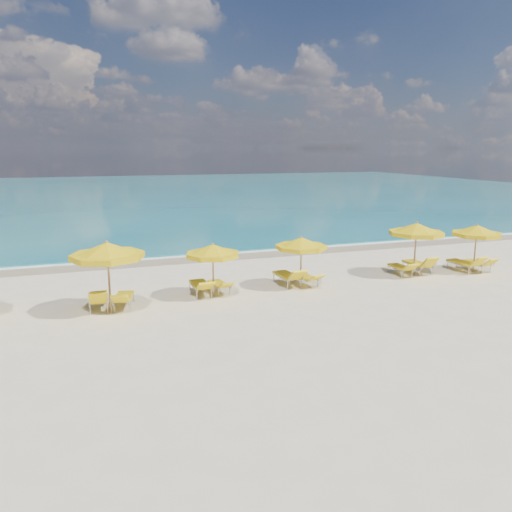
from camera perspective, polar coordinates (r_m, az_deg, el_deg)
name	(u,v)px	position (r m, az deg, el deg)	size (l,w,h in m)	color
ground_plane	(268,293)	(19.69, 1.42, -4.29)	(120.00, 120.00, 0.00)	beige
ocean	(139,193)	(66.26, -13.26, 7.04)	(120.00, 80.00, 0.30)	#136770
wet_sand_band	(220,256)	(26.54, -4.14, 0.01)	(120.00, 2.60, 0.01)	tan
foam_line	(216,253)	(27.30, -4.57, 0.35)	(120.00, 1.20, 0.03)	white
whitecap_near	(97,233)	(35.15, -17.75, 2.47)	(14.00, 0.36, 0.05)	white
whitecap_far	(259,213)	(44.53, 0.34, 4.99)	(18.00, 0.30, 0.05)	white
umbrella_1	(107,251)	(17.62, -16.64, 0.52)	(2.60, 2.60, 2.55)	tan
umbrella_2	(213,251)	(18.84, -4.97, 0.57)	(2.30, 2.30, 2.12)	tan
umbrella_3	(301,244)	(20.21, 5.19, 1.41)	(2.67, 2.67, 2.14)	tan
umbrella_4	(416,230)	(23.14, 17.87, 2.88)	(2.45, 2.45, 2.44)	tan
umbrella_5	(477,231)	(24.83, 23.92, 2.63)	(2.90, 2.90, 2.24)	tan
lounger_1_left	(99,302)	(18.63, -17.52, -5.06)	(0.70, 1.89, 0.93)	#A5A8AD
lounger_1_right	(124,301)	(18.57, -14.87, -5.03)	(0.94, 1.89, 0.78)	#A5A8AD
lounger_2_left	(201,289)	(19.58, -6.35, -3.75)	(0.66, 1.94, 0.80)	#A5A8AD
lounger_2_right	(219,287)	(19.86, -4.21, -3.59)	(0.74, 1.69, 0.63)	#A5A8AD
lounger_3_left	(288,280)	(20.80, 3.63, -2.70)	(0.80, 2.02, 0.92)	#A5A8AD
lounger_3_right	(306,280)	(20.92, 5.74, -2.78)	(0.81, 1.76, 0.67)	#A5A8AD
lounger_4_left	(401,270)	(23.38, 16.19, -1.59)	(0.66, 1.76, 0.75)	#A5A8AD
lounger_4_right	(418,267)	(24.04, 17.98, -1.24)	(0.73, 1.96, 0.96)	#A5A8AD
lounger_5_left	(464,266)	(25.01, 22.64, -1.10)	(0.80, 1.94, 0.93)	#A5A8AD
lounger_5_right	(477,266)	(25.54, 23.98, -1.03)	(0.64, 1.72, 0.77)	#A5A8AD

